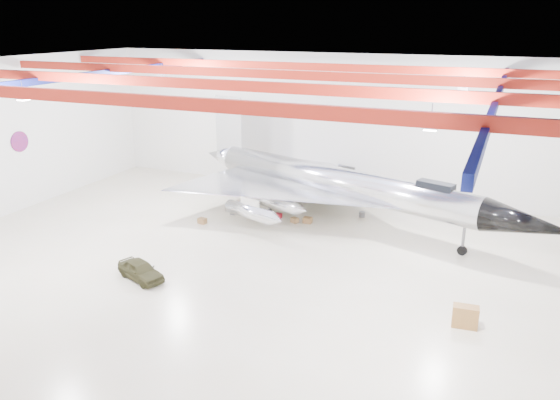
% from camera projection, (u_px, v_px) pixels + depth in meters
% --- Properties ---
extents(floor, '(40.00, 40.00, 0.00)m').
position_uv_depth(floor, '(257.00, 260.00, 31.87)').
color(floor, beige).
rests_on(floor, ground).
extents(wall_back, '(40.00, 0.00, 40.00)m').
position_uv_depth(wall_back, '(337.00, 124.00, 43.26)').
color(wall_back, silver).
rests_on(wall_back, floor).
extents(ceiling, '(40.00, 40.00, 0.00)m').
position_uv_depth(ceiling, '(254.00, 68.00, 28.43)').
color(ceiling, '#0A0F38').
rests_on(ceiling, wall_back).
extents(ceiling_structure, '(39.50, 29.50, 1.08)m').
position_uv_depth(ceiling_structure, '(255.00, 81.00, 28.65)').
color(ceiling_structure, maroon).
rests_on(ceiling_structure, ceiling).
extents(wall_roundel, '(0.10, 1.50, 1.50)m').
position_uv_depth(wall_roundel, '(20.00, 142.00, 39.49)').
color(wall_roundel, '#B21414').
rests_on(wall_roundel, wall_left).
extents(jet_aircraft, '(27.62, 20.34, 7.74)m').
position_uv_depth(jet_aircraft, '(337.00, 186.00, 37.50)').
color(jet_aircraft, silver).
rests_on(jet_aircraft, floor).
extents(jeep, '(3.38, 2.29, 1.07)m').
position_uv_depth(jeep, '(141.00, 270.00, 29.40)').
color(jeep, '#34321A').
rests_on(jeep, floor).
extents(desk, '(1.19, 0.68, 1.05)m').
position_uv_depth(desk, '(465.00, 317.00, 24.80)').
color(desk, brown).
rests_on(desk, floor).
extents(crate_ply, '(0.60, 0.51, 0.38)m').
position_uv_depth(crate_ply, '(202.00, 221.00, 37.64)').
color(crate_ply, olive).
rests_on(crate_ply, floor).
extents(toolbox_red, '(0.51, 0.43, 0.33)m').
position_uv_depth(toolbox_red, '(278.00, 216.00, 38.71)').
color(toolbox_red, '#A3101F').
rests_on(toolbox_red, floor).
extents(parts_bin, '(0.58, 0.47, 0.41)m').
position_uv_depth(parts_bin, '(308.00, 220.00, 37.72)').
color(parts_bin, olive).
rests_on(parts_bin, floor).
extents(crate_small, '(0.42, 0.36, 0.25)m').
position_uv_depth(crate_small, '(232.00, 213.00, 39.37)').
color(crate_small, '#59595B').
rests_on(crate_small, floor).
extents(oil_barrel, '(0.62, 0.58, 0.35)m').
position_uv_depth(oil_barrel, '(295.00, 220.00, 37.80)').
color(oil_barrel, olive).
rests_on(oil_barrel, floor).
extents(spares_box, '(0.57, 0.57, 0.39)m').
position_uv_depth(spares_box, '(362.00, 214.00, 38.87)').
color(spares_box, '#59595B').
rests_on(spares_box, floor).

